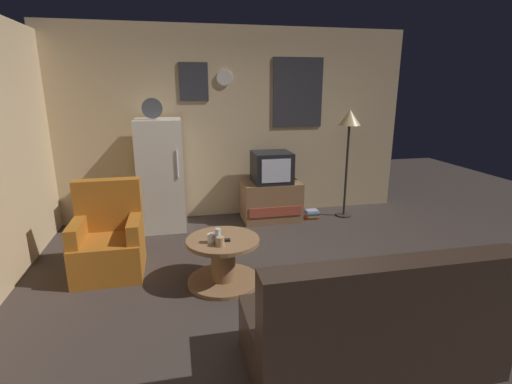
{
  "coord_description": "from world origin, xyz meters",
  "views": [
    {
      "loc": [
        -0.89,
        -3.2,
        1.91
      ],
      "look_at": [
        0.0,
        0.9,
        0.75
      ],
      "focal_mm": 26.89,
      "sensor_mm": 36.0,
      "label": 1
    }
  ],
  "objects": [
    {
      "name": "fridge",
      "position": [
        -1.08,
        2.01,
        0.75
      ],
      "size": [
        0.6,
        0.62,
        1.77
      ],
      "color": "silver",
      "rests_on": "ground_plane"
    },
    {
      "name": "tv_stand",
      "position": [
        0.47,
        2.02,
        0.28
      ],
      "size": [
        0.84,
        0.53,
        0.57
      ],
      "color": "#8E6642",
      "rests_on": "ground_plane"
    },
    {
      "name": "couch",
      "position": [
        0.38,
        -1.15,
        0.31
      ],
      "size": [
        1.7,
        0.8,
        0.92
      ],
      "color": "#38281E",
      "rests_on": "ground_plane"
    },
    {
      "name": "mug_ceramic_white",
      "position": [
        -0.59,
        0.19,
        0.52
      ],
      "size": [
        0.08,
        0.08,
        0.09
      ],
      "primitive_type": "cylinder",
      "color": "silver",
      "rests_on": "coffee_table"
    },
    {
      "name": "ground_plane",
      "position": [
        0.0,
        0.0,
        0.0
      ],
      "size": [
        12.0,
        12.0,
        0.0
      ],
      "primitive_type": "plane",
      "color": "#3D332D"
    },
    {
      "name": "armchair",
      "position": [
        -1.61,
        0.78,
        0.34
      ],
      "size": [
        0.68,
        0.68,
        0.96
      ],
      "color": "#B2661E",
      "rests_on": "ground_plane"
    },
    {
      "name": "crt_tv",
      "position": [
        0.47,
        2.02,
        0.79
      ],
      "size": [
        0.54,
        0.51,
        0.44
      ],
      "color": "black",
      "rests_on": "tv_stand"
    },
    {
      "name": "coffee_table",
      "position": [
        -0.47,
        0.27,
        0.24
      ],
      "size": [
        0.72,
        0.72,
        0.47
      ],
      "color": "#8E6642",
      "rests_on": "ground_plane"
    },
    {
      "name": "standing_lamp",
      "position": [
        1.6,
        1.95,
        1.36
      ],
      "size": [
        0.32,
        0.32,
        1.59
      ],
      "color": "#332D28",
      "rests_on": "ground_plane"
    },
    {
      "name": "wall_with_art",
      "position": [
        0.01,
        2.45,
        1.37
      ],
      "size": [
        5.2,
        0.12,
        2.73
      ],
      "color": "#D1B284",
      "rests_on": "ground_plane"
    },
    {
      "name": "mug_ceramic_tan",
      "position": [
        -0.51,
        0.1,
        0.52
      ],
      "size": [
        0.08,
        0.08,
        0.09
      ],
      "primitive_type": "cylinder",
      "color": "tan",
      "rests_on": "coffee_table"
    },
    {
      "name": "wine_glass",
      "position": [
        -0.53,
        0.16,
        0.55
      ],
      "size": [
        0.05,
        0.05,
        0.15
      ],
      "primitive_type": "cylinder",
      "color": "silver",
      "rests_on": "coffee_table"
    },
    {
      "name": "book_stack",
      "position": [
        1.08,
        1.93,
        0.06
      ],
      "size": [
        0.21,
        0.17,
        0.13
      ],
      "color": "#C94833",
      "rests_on": "ground_plane"
    },
    {
      "name": "remote_control",
      "position": [
        -0.48,
        0.2,
        0.48
      ],
      "size": [
        0.15,
        0.05,
        0.02
      ],
      "primitive_type": "cube",
      "rotation": [
        0.0,
        0.0,
        -0.07
      ],
      "color": "black",
      "rests_on": "coffee_table"
    }
  ]
}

